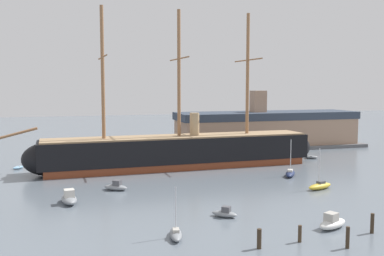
# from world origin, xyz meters

# --- Properties ---
(tall_ship) EXTENTS (60.40, 12.78, 29.05)m
(tall_ship) POSITION_xyz_m (1.86, 48.21, 3.16)
(tall_ship) COLOR brown
(tall_ship) RESTS_ON ground
(sailboat_foreground_left) EXTENTS (1.92, 4.12, 5.16)m
(sailboat_foreground_left) POSITION_xyz_m (-8.15, 11.48, 0.43)
(sailboat_foreground_left) COLOR gray
(sailboat_foreground_left) RESTS_ON ground
(motorboat_foreground_right) EXTENTS (4.52, 3.32, 1.75)m
(motorboat_foreground_right) POSITION_xyz_m (8.71, 9.62, 0.62)
(motorboat_foreground_right) COLOR silver
(motorboat_foreground_right) RESTS_ON ground
(motorboat_near_centre) EXTENTS (3.14, 2.96, 1.28)m
(motorboat_near_centre) POSITION_xyz_m (-0.93, 16.70, 0.45)
(motorboat_near_centre) COLOR gray
(motorboat_near_centre) RESTS_ON ground
(motorboat_mid_left) EXTENTS (2.41, 4.75, 1.92)m
(motorboat_mid_left) POSITION_xyz_m (-18.28, 27.99, 0.67)
(motorboat_mid_left) COLOR gray
(motorboat_mid_left) RESTS_ON ground
(sailboat_mid_right) EXTENTS (4.93, 2.90, 6.16)m
(sailboat_mid_right) POSITION_xyz_m (17.49, 25.70, 0.52)
(sailboat_mid_right) COLOR gold
(sailboat_mid_right) RESTS_ON ground
(motorboat_alongside_bow) EXTENTS (3.80, 3.25, 1.50)m
(motorboat_alongside_bow) POSITION_xyz_m (-11.58, 33.56, 0.53)
(motorboat_alongside_bow) COLOR gray
(motorboat_alongside_bow) RESTS_ON ground
(sailboat_alongside_stern) EXTENTS (3.88, 4.77, 6.24)m
(sailboat_alongside_stern) POSITION_xyz_m (17.88, 35.26, 0.52)
(sailboat_alongside_stern) COLOR #1E284C
(sailboat_alongside_stern) RESTS_ON ground
(dinghy_far_left) EXTENTS (2.31, 2.41, 0.55)m
(dinghy_far_left) POSITION_xyz_m (-26.95, 55.29, 0.28)
(dinghy_far_left) COLOR #7FB2D6
(dinghy_far_left) RESTS_ON ground
(dinghy_far_right) EXTENTS (3.05, 2.45, 0.67)m
(dinghy_far_right) POSITION_xyz_m (31.03, 50.13, 0.34)
(dinghy_far_right) COLOR gray
(dinghy_far_right) RESTS_ON ground
(motorboat_distant_centre) EXTENTS (1.87, 4.19, 1.74)m
(motorboat_distant_centre) POSITION_xyz_m (2.62, 65.70, 0.61)
(motorboat_distant_centre) COLOR #7FB2D6
(motorboat_distant_centre) RESTS_ON ground
(mooring_piling_nearest) EXTENTS (0.36, 0.36, 1.69)m
(mooring_piling_nearest) POSITION_xyz_m (3.18, 6.88, 0.84)
(mooring_piling_nearest) COLOR #423323
(mooring_piling_nearest) RESTS_ON ground
(mooring_piling_left_pair) EXTENTS (0.38, 0.38, 2.09)m
(mooring_piling_left_pair) POSITION_xyz_m (11.75, 7.10, 1.05)
(mooring_piling_left_pair) COLOR #382B1E
(mooring_piling_left_pair) RESTS_ON ground
(mooring_piling_right_pair) EXTENTS (0.36, 0.36, 2.08)m
(mooring_piling_right_pair) POSITION_xyz_m (6.65, 4.15, 1.04)
(mooring_piling_right_pair) COLOR #382B1E
(mooring_piling_right_pair) RESTS_ON ground
(mooring_piling_midwater) EXTENTS (0.43, 0.43, 1.91)m
(mooring_piling_midwater) POSITION_xyz_m (-1.38, 6.42, 0.95)
(mooring_piling_midwater) COLOR #382B1E
(mooring_piling_midwater) RESTS_ON ground
(dockside_warehouse_right) EXTENTS (48.85, 13.83, 14.10)m
(dockside_warehouse_right) POSITION_xyz_m (29.61, 68.29, 4.43)
(dockside_warehouse_right) COLOR #565659
(dockside_warehouse_right) RESTS_ON ground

